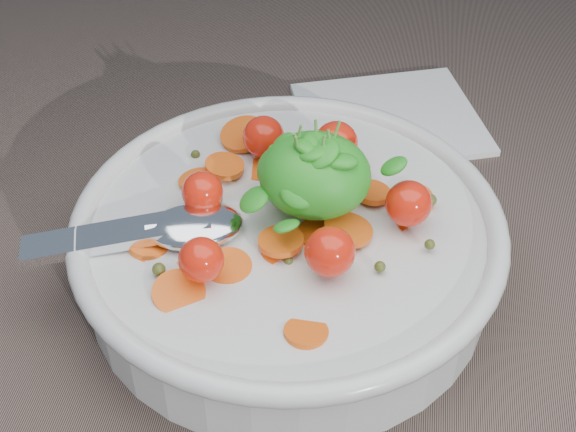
# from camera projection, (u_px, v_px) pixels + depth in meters

# --- Properties ---
(ground) EXTENTS (6.00, 6.00, 0.00)m
(ground) POSITION_uv_depth(u_px,v_px,m) (332.00, 253.00, 0.53)
(ground) COLOR brown
(ground) RESTS_ON ground
(bowl) EXTENTS (0.28, 0.26, 0.11)m
(bowl) POSITION_uv_depth(u_px,v_px,m) (288.00, 242.00, 0.49)
(bowl) COLOR silver
(bowl) RESTS_ON ground
(napkin) EXTENTS (0.17, 0.16, 0.01)m
(napkin) POSITION_uv_depth(u_px,v_px,m) (390.00, 118.00, 0.64)
(napkin) COLOR white
(napkin) RESTS_ON ground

